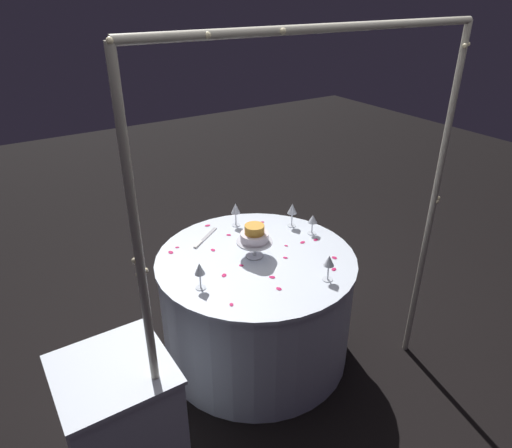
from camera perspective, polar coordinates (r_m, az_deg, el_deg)
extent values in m
plane|color=black|center=(3.27, 0.00, -15.29)|extent=(12.00, 12.00, 0.00)
cylinder|color=#B7B29E|center=(2.89, 20.91, 1.28)|extent=(0.04, 0.04, 2.08)
cylinder|color=#B7B29E|center=(1.94, -13.35, -10.99)|extent=(0.04, 0.04, 2.08)
cylinder|color=#B7B29E|center=(1.98, 9.30, 22.87)|extent=(1.75, 0.04, 0.04)
sphere|color=#F9EAB2|center=(2.74, 22.34, 9.79)|extent=(0.02, 0.02, 0.02)
sphere|color=#F9EAB2|center=(1.79, -14.80, -4.41)|extent=(0.02, 0.02, 0.02)
sphere|color=#F9EAB2|center=(2.45, 21.77, 22.26)|extent=(0.02, 0.02, 0.02)
sphere|color=#F9EAB2|center=(2.96, 20.32, -1.14)|extent=(0.02, 0.02, 0.02)
sphere|color=#F9EAB2|center=(2.50, -11.01, -25.30)|extent=(0.02, 0.02, 0.02)
sphere|color=#F9EAB2|center=(2.25, 16.97, 22.63)|extent=(0.02, 0.02, 0.02)
sphere|color=#F9EAB2|center=(2.62, 24.47, 19.47)|extent=(0.02, 0.02, 0.02)
sphere|color=#F9EAB2|center=(2.19, -11.67, -19.03)|extent=(0.02, 0.02, 0.02)
sphere|color=#F9EAB2|center=(2.03, 10.57, 22.89)|extent=(0.02, 0.02, 0.02)
sphere|color=#F9EAB2|center=(2.65, 24.75, 19.59)|extent=(0.02, 0.02, 0.02)
sphere|color=#F9EAB2|center=(2.19, -12.40, -19.18)|extent=(0.02, 0.02, 0.02)
sphere|color=#F9EAB2|center=(1.81, 3.36, 22.76)|extent=(0.02, 0.02, 0.02)
sphere|color=#F9EAB2|center=(2.85, 21.53, 2.61)|extent=(0.02, 0.02, 0.02)
sphere|color=#F9EAB2|center=(1.84, -13.55, -5.65)|extent=(0.02, 0.02, 0.02)
sphere|color=#F9EAB2|center=(1.66, -6.02, 22.24)|extent=(0.02, 0.02, 0.02)
sphere|color=#F9EAB2|center=(2.85, 21.66, 3.00)|extent=(0.02, 0.02, 0.02)
sphere|color=#F9EAB2|center=(1.85, -14.31, -6.07)|extent=(0.02, 0.02, 0.02)
sphere|color=#F9EAB2|center=(1.54, -17.67, 20.82)|extent=(0.02, 0.02, 0.02)
cylinder|color=silver|center=(3.04, 0.00, -10.29)|extent=(1.21, 1.21, 0.72)
cylinder|color=silver|center=(2.83, 0.00, -4.34)|extent=(1.23, 1.23, 0.02)
cube|color=silver|center=(2.51, -16.27, -22.65)|extent=(0.49, 0.49, 0.68)
cube|color=silver|center=(2.25, -17.47, -16.84)|extent=(0.51, 0.51, 0.02)
cylinder|color=silver|center=(2.84, -0.15, -3.93)|extent=(0.11, 0.11, 0.01)
cylinder|color=silver|center=(2.81, -0.15, -3.08)|extent=(0.02, 0.02, 0.09)
cylinder|color=silver|center=(2.79, -0.15, -2.19)|extent=(0.22, 0.22, 0.01)
cylinder|color=white|center=(2.77, -0.15, -1.63)|extent=(0.17, 0.17, 0.05)
cylinder|color=gold|center=(2.75, -0.15, -0.65)|extent=(0.12, 0.12, 0.05)
cylinder|color=silver|center=(2.57, -6.85, -7.83)|extent=(0.06, 0.06, 0.00)
cylinder|color=silver|center=(2.55, -6.91, -6.98)|extent=(0.01, 0.01, 0.09)
cone|color=silver|center=(2.51, -7.01, -5.50)|extent=(0.06, 0.06, 0.07)
cylinder|color=silver|center=(3.20, 4.43, -0.20)|extent=(0.06, 0.06, 0.00)
cylinder|color=silver|center=(3.18, 4.46, 0.59)|extent=(0.01, 0.01, 0.09)
cone|color=silver|center=(3.14, 4.52, 1.93)|extent=(0.07, 0.07, 0.07)
cylinder|color=silver|center=(3.20, -2.50, -0.13)|extent=(0.06, 0.06, 0.00)
cylinder|color=silver|center=(3.18, -2.51, 0.64)|extent=(0.01, 0.01, 0.09)
cone|color=silver|center=(3.14, -2.54, 1.97)|extent=(0.06, 0.06, 0.07)
cylinder|color=silver|center=(3.11, 6.93, -1.13)|extent=(0.06, 0.06, 0.00)
cylinder|color=silver|center=(3.10, 6.97, -0.46)|extent=(0.01, 0.01, 0.08)
cone|color=silver|center=(3.07, 7.04, 0.65)|extent=(0.06, 0.06, 0.06)
cylinder|color=silver|center=(2.65, 8.85, -6.78)|extent=(0.06, 0.06, 0.00)
cylinder|color=silver|center=(2.63, 8.92, -5.92)|extent=(0.01, 0.01, 0.09)
cone|color=silver|center=(2.59, 9.04, -4.49)|extent=(0.06, 0.06, 0.06)
cube|color=silver|center=(3.08, -5.96, -1.37)|extent=(0.19, 0.15, 0.01)
cube|color=white|center=(2.97, -7.19, -2.52)|extent=(0.08, 0.07, 0.01)
ellipsoid|color=#C61951|center=(3.00, 5.79, -2.27)|extent=(0.04, 0.03, 0.00)
ellipsoid|color=#C61951|center=(2.66, -3.97, -6.35)|extent=(0.05, 0.05, 0.00)
ellipsoid|color=#C61951|center=(3.24, 0.77, 0.24)|extent=(0.04, 0.03, 0.00)
ellipsoid|color=#C61951|center=(2.95, 3.76, -2.69)|extent=(0.03, 0.03, 0.00)
ellipsoid|color=#C61951|center=(2.64, 2.01, -6.59)|extent=(0.04, 0.05, 0.00)
ellipsoid|color=#C61951|center=(2.86, 9.69, -4.14)|extent=(0.03, 0.04, 0.00)
ellipsoid|color=#C61951|center=(3.07, -3.48, -1.38)|extent=(0.04, 0.04, 0.00)
ellipsoid|color=#C61951|center=(2.91, -5.35, -3.22)|extent=(0.03, 0.04, 0.00)
ellipsoid|color=#C61951|center=(2.97, 0.09, -2.46)|extent=(0.02, 0.03, 0.00)
ellipsoid|color=#C61951|center=(2.83, 3.65, -4.18)|extent=(0.03, 0.04, 0.00)
ellipsoid|color=#C61951|center=(3.21, -6.03, -0.18)|extent=(0.04, 0.03, 0.00)
ellipsoid|color=#C61951|center=(2.97, -9.73, -2.86)|extent=(0.03, 0.03, 0.00)
ellipsoid|color=#C61951|center=(2.92, -10.53, -3.47)|extent=(0.03, 0.04, 0.00)
ellipsoid|color=#C61951|center=(2.75, 9.63, -5.55)|extent=(0.05, 0.04, 0.00)
ellipsoid|color=#C61951|center=(2.44, -3.05, -9.93)|extent=(0.03, 0.03, 0.00)
ellipsoid|color=#C61951|center=(3.04, 7.41, -1.94)|extent=(0.04, 0.04, 0.00)
ellipsoid|color=#C61951|center=(2.75, -1.83, -5.14)|extent=(0.03, 0.04, 0.00)
ellipsoid|color=#C61951|center=(2.55, 2.85, -8.01)|extent=(0.03, 0.04, 0.00)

